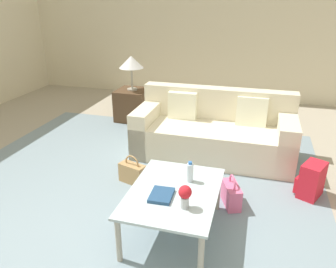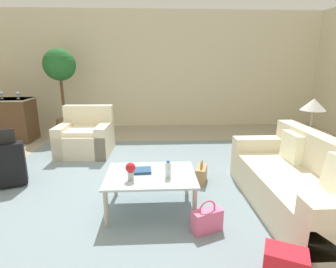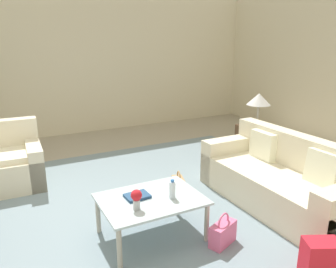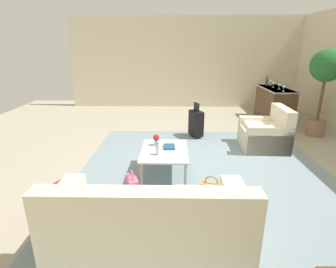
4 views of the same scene
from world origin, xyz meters
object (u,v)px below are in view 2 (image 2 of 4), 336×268
Objects in this scene: couch at (302,186)px; potted_ficus at (60,74)px; wine_glass_rightmost at (18,94)px; armchair at (86,138)px; table_lamp at (313,105)px; suitcase_black at (9,163)px; handbag_pink at (207,220)px; coffee_table_book at (141,171)px; handbag_tan at (201,174)px; water_bottle at (168,170)px; coffee_table at (151,178)px; side_table at (307,146)px; wine_glass_right_of_centre at (1,94)px; flower_vase at (131,170)px.

potted_ficus is (-3.99, 3.80, 1.17)m from couch.
wine_glass_rightmost is at bearing 146.13° from couch.
table_lamp is at bearing -9.33° from armchair.
suitcase_black reaches higher than handbag_pink.
couch reaches higher than coffee_table_book.
armchair is 3.25m from handbag_pink.
potted_ficus reaches higher than handbag_pink.
couch is 1.34m from handbag_tan.
water_bottle is 0.24× the size of suitcase_black.
armchair is at bearing 120.84° from coffee_table.
potted_ficus reaches higher than coffee_table_book.
side_table is at bearing 0.00° from table_lamp.
wine_glass_right_of_centre is at bearing 165.28° from side_table.
water_bottle is 1.32× the size of wine_glass_right_of_centre.
coffee_table is 4.28× the size of coffee_table_book.
suitcase_black is at bearing 155.63° from handbag_pink.
suitcase_black reaches higher than side_table.
coffee_table_book is 3.29m from table_lamp.
coffee_table is 3.18m from side_table.
table_lamp reaches higher than suitcase_black.
potted_ficus is at bearing 156.25° from side_table.
couch is 1.93m from coffee_table_book.
table_lamp is at bearing 23.24° from coffee_table_book.
coffee_table reaches higher than handbag_pink.
coffee_table_book is 0.45× the size of side_table.
couch is 5.64m from potted_ficus.
coffee_table_book is at bearing -143.94° from handbag_tan.
wine_glass_rightmost reaches higher than couch.
coffee_table is at bearing -59.16° from armchair.
flower_vase is 4.27m from wine_glass_rightmost.
coffee_table_book is at bearing -60.64° from armchair.
wine_glass_right_of_centre is at bearing 176.91° from wine_glass_rightmost.
armchair is at bearing 64.52° from suitcase_black.
coffee_table_book reaches higher than handbag_pink.
water_bottle is 1.32× the size of wine_glass_rightmost.
coffee_table_book is at bearing -154.07° from table_lamp.
suitcase_black is (-1.78, 0.85, -0.22)m from flower_vase.
potted_ficus reaches higher than side_table.
coffee_table is at bearing -136.28° from handbag_tan.
flower_vase is 1.33× the size of wine_glass_rightmost.
handbag_pink is at bearing -97.01° from handbag_tan.
handbag_pink is (-0.14, -1.17, 0.00)m from handbag_tan.
side_table is at bearing 21.13° from handbag_tan.
wine_glass_rightmost is at bearing 147.11° from handbag_tan.
coffee_table_book reaches higher than coffee_table.
couch reaches higher than suitcase_black.
coffee_table_book is 1.20× the size of flower_vase.
flower_vase is at bearing -178.58° from couch.
flower_vase is 0.24× the size of suitcase_black.
water_bottle is at bearing -56.62° from armchair.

